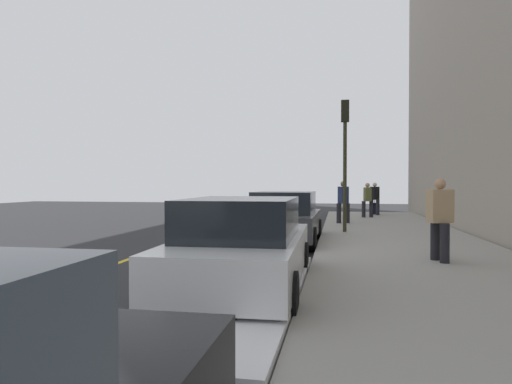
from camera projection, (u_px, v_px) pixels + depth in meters
name	position (u px, v px, depth m)	size (l,w,h in m)	color
ground_plane	(281.00, 248.00, 12.31)	(56.00, 56.00, 0.00)	#28282B
sidewalk	(407.00, 248.00, 11.72)	(28.00, 4.60, 0.15)	gray
lane_stripe_centre	(169.00, 245.00, 12.88)	(28.00, 0.14, 0.01)	gold
snow_bank_curb	(279.00, 298.00, 6.47)	(5.95, 0.56, 0.22)	white
parked_car_white	(243.00, 246.00, 7.16)	(4.59, 1.97, 1.51)	black
parked_car_charcoal	(285.00, 218.00, 12.90)	(4.22, 1.94, 1.51)	black
pedestrian_navy_coat	(343.00, 201.00, 18.25)	(0.53, 0.53, 1.69)	black
pedestrian_olive_coat	(367.00, 199.00, 21.37)	(0.48, 0.53, 1.62)	black
pedestrian_tan_coat	(440.00, 217.00, 9.23)	(0.54, 0.52, 1.69)	black
pedestrian_black_coat	(375.00, 198.00, 23.00)	(0.52, 0.49, 1.65)	black
traffic_light_pole	(345.00, 143.00, 14.88)	(0.35, 0.26, 4.32)	#2D2D19
rolling_suitcase	(375.00, 209.00, 23.47)	(0.34, 0.22, 0.95)	#191E38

